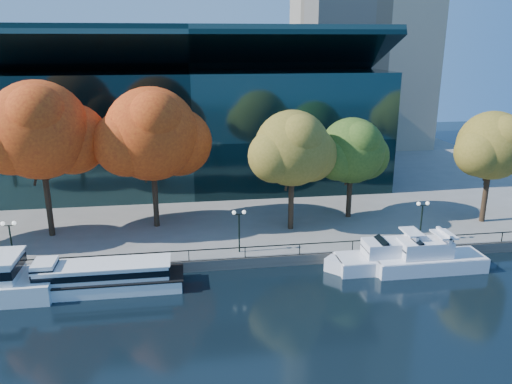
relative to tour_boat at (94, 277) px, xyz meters
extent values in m
plane|color=black|center=(12.71, -0.72, -1.20)|extent=(160.00, 160.00, 0.00)
cube|color=slate|center=(12.71, 35.78, -0.70)|extent=(90.00, 67.00, 1.00)
cube|color=#47443F|center=(12.71, 2.33, -0.70)|extent=(90.00, 0.25, 1.00)
cube|color=black|center=(12.71, 2.53, 0.75)|extent=(88.20, 0.08, 0.08)
cube|color=black|center=(12.71, 2.53, 0.25)|extent=(0.07, 0.07, 0.90)
cube|color=black|center=(8.71, 31.28, 6.80)|extent=(50.00, 24.00, 16.00)
cube|color=black|center=(8.71, 27.28, 16.30)|extent=(50.00, 17.14, 7.86)
cube|color=white|center=(0.34, 0.00, -0.68)|extent=(13.44, 3.26, 1.06)
cube|color=black|center=(0.34, 0.00, -0.13)|extent=(13.71, 3.33, 0.12)
cube|color=white|center=(-6.38, 0.00, -0.68)|extent=(2.70, 2.70, 1.06)
cube|color=white|center=(0.82, 0.00, 0.48)|extent=(10.48, 2.68, 1.15)
cube|color=black|center=(0.82, 0.00, 0.52)|extent=(10.62, 2.74, 0.53)
cube|color=white|center=(0.82, 0.00, 1.10)|extent=(10.75, 2.81, 0.10)
cube|color=white|center=(-3.69, 0.00, 0.76)|extent=(1.73, 2.28, 1.73)
cube|color=black|center=(-3.69, 0.00, 0.96)|extent=(1.78, 2.35, 0.67)
cube|color=white|center=(26.07, 0.47, -0.59)|extent=(10.78, 3.08, 1.23)
cube|color=white|center=(20.68, 0.47, -0.59)|extent=(2.36, 2.36, 1.23)
cube|color=white|center=(26.07, 0.47, 0.05)|extent=(10.56, 3.02, 0.08)
cube|color=white|center=(25.54, 0.47, 0.80)|extent=(4.85, 2.31, 1.33)
cube|color=black|center=(24.13, 0.47, 0.90)|extent=(2.12, 2.22, 1.68)
cube|color=white|center=(27.37, 0.47, 1.77)|extent=(0.26, 2.40, 0.82)
cube|color=white|center=(27.37, 0.47, 2.18)|extent=(1.44, 2.40, 0.15)
cube|color=white|center=(28.81, -0.29, -0.54)|extent=(9.90, 3.08, 1.32)
cube|color=white|center=(23.86, -0.29, -0.54)|extent=(2.43, 2.43, 1.32)
cube|color=white|center=(28.81, -0.29, 0.14)|extent=(9.70, 3.02, 0.09)
cube|color=white|center=(28.32, -0.29, 0.94)|extent=(4.46, 2.31, 1.43)
cube|color=black|center=(27.03, -0.29, 1.05)|extent=(2.01, 2.22, 1.66)
cube|color=white|center=(30.00, -0.29, 1.99)|extent=(0.28, 2.40, 0.88)
cube|color=white|center=(30.00, -0.29, 2.10)|extent=(1.54, 2.40, 0.17)
cylinder|color=black|center=(-5.70, 10.61, 4.03)|extent=(0.56, 0.56, 8.47)
cylinder|color=black|center=(-5.20, 10.81, 7.35)|extent=(1.30, 1.99, 4.22)
cylinder|color=black|center=(-6.10, 10.31, 7.05)|extent=(1.19, 1.36, 3.78)
sphere|color=#A2240D|center=(-5.70, 10.61, 10.38)|extent=(9.32, 9.32, 9.32)
sphere|color=#A2240D|center=(-3.14, 12.01, 9.21)|extent=(6.99, 6.99, 6.99)
sphere|color=#A2240D|center=(-8.03, 9.68, 9.68)|extent=(6.52, 6.52, 6.52)
sphere|color=#A2240D|center=(-5.23, 8.74, 12.01)|extent=(5.59, 5.59, 5.59)
cylinder|color=black|center=(4.55, 11.73, 3.69)|extent=(0.56, 0.56, 7.79)
cylinder|color=black|center=(5.05, 11.93, 6.75)|extent=(1.22, 1.86, 3.89)
cylinder|color=black|center=(4.15, 11.43, 6.47)|extent=(1.12, 1.27, 3.48)
sphere|color=#A2240D|center=(4.55, 11.73, 9.53)|extent=(9.34, 9.34, 9.34)
sphere|color=#A2240D|center=(7.11, 13.14, 8.36)|extent=(7.00, 7.00, 7.00)
sphere|color=#A2240D|center=(2.21, 10.80, 8.83)|extent=(6.54, 6.54, 6.54)
sphere|color=#A2240D|center=(5.01, 9.87, 11.17)|extent=(5.60, 5.60, 5.60)
cylinder|color=black|center=(18.25, 8.96, 3.18)|extent=(0.56, 0.56, 6.77)
cylinder|color=black|center=(18.75, 9.16, 5.84)|extent=(1.11, 1.66, 3.40)
cylinder|color=black|center=(17.85, 8.66, 5.60)|extent=(1.02, 1.15, 3.03)
sphere|color=brown|center=(18.25, 8.96, 8.26)|extent=(7.53, 7.53, 7.53)
sphere|color=brown|center=(20.32, 10.09, 7.31)|extent=(5.65, 5.65, 5.65)
sphere|color=brown|center=(16.37, 8.20, 7.69)|extent=(5.27, 5.27, 5.27)
sphere|color=brown|center=(18.63, 7.45, 9.57)|extent=(4.52, 4.52, 4.52)
cylinder|color=black|center=(25.33, 11.66, 2.77)|extent=(0.56, 0.56, 5.94)
cylinder|color=black|center=(25.83, 11.86, 5.10)|extent=(1.02, 1.50, 3.00)
cylinder|color=black|center=(24.93, 11.36, 4.89)|extent=(0.94, 1.05, 2.68)
sphere|color=#2E4B17|center=(25.33, 11.66, 7.23)|extent=(7.00, 7.00, 7.00)
sphere|color=#2E4B17|center=(27.26, 12.71, 6.35)|extent=(5.25, 5.25, 5.25)
sphere|color=#2E4B17|center=(23.58, 10.96, 6.70)|extent=(4.90, 4.90, 4.90)
sphere|color=#2E4B17|center=(25.68, 10.26, 8.45)|extent=(4.20, 4.20, 4.20)
cylinder|color=black|center=(39.12, 8.14, 3.11)|extent=(0.56, 0.56, 6.63)
cylinder|color=black|center=(39.62, 8.34, 5.71)|extent=(1.09, 1.63, 3.33)
cylinder|color=black|center=(38.72, 7.84, 5.47)|extent=(1.01, 1.13, 2.97)
sphere|color=brown|center=(39.12, 8.14, 8.08)|extent=(7.08, 7.08, 7.08)
sphere|color=brown|center=(41.07, 9.20, 7.19)|extent=(5.31, 5.31, 5.31)
sphere|color=brown|center=(37.35, 7.43, 7.55)|extent=(4.96, 4.96, 4.96)
sphere|color=brown|center=(39.47, 6.72, 9.32)|extent=(4.25, 4.25, 4.25)
cylinder|color=black|center=(-7.24, 3.78, 1.60)|extent=(0.14, 0.14, 3.60)
cube|color=black|center=(-7.24, 3.78, 3.45)|extent=(0.90, 0.06, 0.06)
sphere|color=white|center=(-7.69, 3.78, 3.65)|extent=(0.36, 0.36, 0.36)
sphere|color=white|center=(-6.79, 3.78, 3.65)|extent=(0.36, 0.36, 0.36)
cylinder|color=black|center=(12.34, 3.78, 1.60)|extent=(0.14, 0.14, 3.60)
cube|color=black|center=(12.34, 3.78, 3.45)|extent=(0.90, 0.06, 0.06)
sphere|color=white|center=(11.89, 3.78, 3.65)|extent=(0.36, 0.36, 0.36)
sphere|color=white|center=(12.79, 3.78, 3.65)|extent=(0.36, 0.36, 0.36)
cylinder|color=black|center=(29.89, 3.78, 1.60)|extent=(0.14, 0.14, 3.60)
cube|color=black|center=(29.89, 3.78, 3.45)|extent=(0.90, 0.06, 0.06)
sphere|color=white|center=(29.44, 3.78, 3.65)|extent=(0.36, 0.36, 0.36)
sphere|color=white|center=(30.34, 3.78, 3.65)|extent=(0.36, 0.36, 0.36)
camera|label=1|loc=(7.72, -38.29, 18.37)|focal=35.00mm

